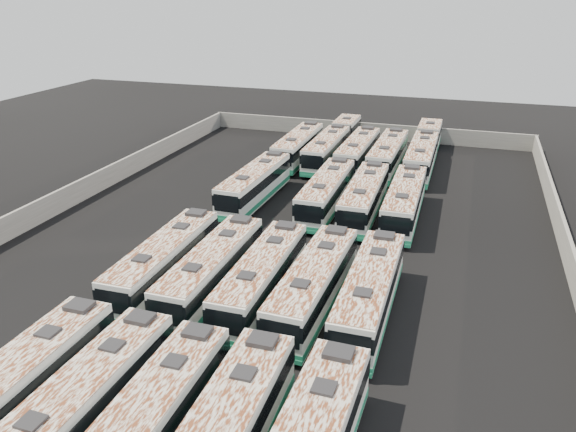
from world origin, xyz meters
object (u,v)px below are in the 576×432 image
(bus_midfront_center, at_px, (262,277))
(bus_front_left, at_px, (80,407))
(bus_front_far_left, at_px, (13,392))
(bus_back_far_left, at_px, (298,147))
(bus_front_center, at_px, (147,427))
(bus_midfront_far_right, at_px, (370,293))
(bus_midfront_left, at_px, (212,270))
(bus_midback_far_right, at_px, (404,202))
(bus_back_left, at_px, (333,143))
(bus_midback_right, at_px, (364,198))
(bus_midback_far_left, at_px, (255,184))
(bus_midback_center, at_px, (326,192))
(bus_back_right, at_px, (388,155))
(bus_midfront_far_left, at_px, (164,261))
(bus_midfront_right, at_px, (314,285))
(bus_back_far_right, at_px, (424,150))
(bus_back_center, at_px, (358,152))

(bus_midfront_center, bearing_deg, bus_front_left, -104.67)
(bus_front_far_left, relative_size, bus_back_far_left, 0.98)
(bus_front_center, relative_size, bus_midfront_far_right, 0.98)
(bus_midfront_left, xyz_separation_m, bus_midback_far_right, (11.01, 17.35, 0.03))
(bus_front_left, distance_m, bus_midback_far_right, 33.59)
(bus_back_left, bearing_deg, bus_midfront_center, -83.71)
(bus_front_center, bearing_deg, bus_midback_right, 82.95)
(bus_front_far_left, height_order, bus_midback_far_left, bus_midback_far_left)
(bus_midfront_far_right, bearing_deg, bus_midback_center, 112.59)
(bus_front_center, bearing_deg, bus_midfront_left, 103.60)
(bus_front_far_left, distance_m, bus_midback_far_left, 32.12)
(bus_midfront_far_right, relative_size, bus_midback_far_right, 1.00)
(bus_midfront_far_right, height_order, bus_back_right, bus_back_right)
(bus_front_left, xyz_separation_m, bus_front_center, (3.63, -0.12, -0.01))
(bus_midfront_left, xyz_separation_m, bus_back_right, (7.23, 32.00, 0.05))
(bus_back_far_left, bearing_deg, bus_front_far_left, -90.54)
(bus_front_far_left, height_order, bus_midfront_far_left, bus_front_far_left)
(bus_front_center, distance_m, bus_back_right, 46.66)
(bus_midfront_center, height_order, bus_back_right, bus_back_right)
(bus_midfront_center, bearing_deg, bus_back_left, 95.42)
(bus_midfront_right, height_order, bus_back_left, bus_midfront_right)
(bus_midback_far_right, relative_size, bus_back_far_right, 0.64)
(bus_midfront_far_left, bearing_deg, bus_midfront_right, -0.88)
(bus_front_left, relative_size, bus_back_far_left, 0.97)
(bus_front_left, xyz_separation_m, bus_back_center, (3.68, 46.47, 0.04))
(bus_back_center, bearing_deg, bus_midfront_far_right, -76.24)
(bus_midfront_right, xyz_separation_m, bus_midback_center, (-3.68, 17.42, -0.00))
(bus_midback_right, bearing_deg, bus_midfront_left, -113.99)
(bus_midback_right, distance_m, bus_back_far_right, 18.64)
(bus_midback_center, relative_size, bus_back_center, 0.99)
(bus_front_left, height_order, bus_midback_far_right, bus_midback_far_right)
(bus_midback_center, bearing_deg, bus_midfront_left, -102.14)
(bus_midfront_right, height_order, bus_midfront_far_right, bus_midfront_far_right)
(bus_front_left, height_order, bus_midfront_far_right, bus_midfront_far_right)
(bus_midfront_far_left, relative_size, bus_midback_far_right, 0.99)
(bus_front_left, relative_size, bus_midback_center, 0.99)
(bus_midback_right, xyz_separation_m, bus_back_left, (-7.39, 18.13, -0.01))
(bus_midback_right, relative_size, bus_back_far_right, 0.63)
(bus_midback_far_right, height_order, bus_back_right, bus_back_right)
(bus_midfront_left, distance_m, bus_midfront_center, 3.66)
(bus_midback_far_left, xyz_separation_m, bus_midback_center, (7.30, -0.04, -0.01))
(bus_front_left, bearing_deg, bus_front_far_left, -177.21)
(bus_midback_center, distance_m, bus_back_right, 14.89)
(bus_back_left, relative_size, bus_back_far_right, 0.98)
(bus_midfront_far_left, height_order, bus_midback_right, bus_midback_right)
(bus_midfront_left, bearing_deg, bus_back_center, 83.23)
(bus_midback_far_right, xyz_separation_m, bus_back_center, (-7.31, 14.73, 0.01))
(bus_midfront_far_right, height_order, bus_back_far_left, bus_back_far_left)
(bus_midfront_center, distance_m, bus_back_left, 35.57)
(bus_back_center, bearing_deg, bus_back_far_right, 26.71)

